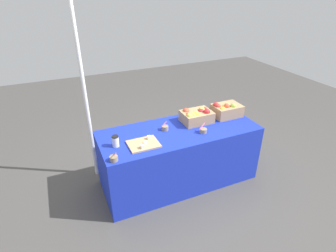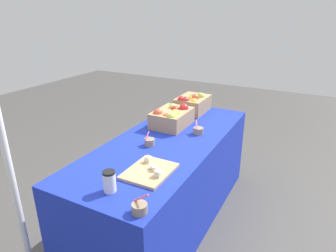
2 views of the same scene
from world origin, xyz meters
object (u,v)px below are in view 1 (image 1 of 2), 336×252
sample_bowl_near (114,158)px  tent_pole (85,95)px  apple_crate_middle (197,116)px  sample_bowl_far (165,128)px  coffee_cup (116,141)px  cutting_board_front (144,144)px  apple_crate_left (226,110)px  sample_bowl_mid (203,131)px

sample_bowl_near → tent_pole: bearing=96.2°
apple_crate_middle → sample_bowl_far: apple_crate_middle is taller
coffee_cup → sample_bowl_far: bearing=10.7°
coffee_cup → tent_pole: bearing=106.3°
coffee_cup → sample_bowl_near: bearing=-108.4°
sample_bowl_near → tent_pole: size_ratio=0.05×
cutting_board_front → sample_bowl_near: sample_bowl_near is taller
apple_crate_middle → sample_bowl_near: apple_crate_middle is taller
apple_crate_left → sample_bowl_near: 1.63m
tent_pole → cutting_board_front: bearing=-56.7°
sample_bowl_far → coffee_cup: bearing=-169.3°
apple_crate_left → cutting_board_front: bearing=-168.8°
apple_crate_left → sample_bowl_far: bearing=-178.0°
apple_crate_middle → sample_bowl_far: bearing=-175.5°
sample_bowl_far → coffee_cup: size_ratio=0.81×
sample_bowl_far → cutting_board_front: bearing=-148.5°
apple_crate_left → sample_bowl_far: 0.88m
sample_bowl_far → sample_bowl_mid: bearing=-32.1°
cutting_board_front → sample_bowl_mid: (0.72, -0.03, 0.02)m
sample_bowl_mid → tent_pole: bearing=148.4°
apple_crate_middle → coffee_cup: apple_crate_middle is taller
sample_bowl_mid → tent_pole: 1.43m
apple_crate_middle → sample_bowl_near: 1.21m
apple_crate_middle → coffee_cup: size_ratio=2.95×
cutting_board_front → tent_pole: bearing=123.3°
apple_crate_left → sample_bowl_near: bearing=-165.8°
apple_crate_left → apple_crate_middle: size_ratio=0.97×
apple_crate_middle → sample_bowl_mid: apple_crate_middle is taller
cutting_board_front → sample_bowl_mid: sample_bowl_mid is taller
apple_crate_left → sample_bowl_near: apple_crate_left is taller
apple_crate_left → coffee_cup: 1.50m
tent_pole → sample_bowl_near: bearing=-83.8°
cutting_board_front → sample_bowl_mid: 0.72m
cutting_board_front → coffee_cup: coffee_cup is taller
sample_bowl_near → apple_crate_middle: bearing=19.4°
apple_crate_left → cutting_board_front: 1.24m
sample_bowl_near → sample_bowl_far: (0.70, 0.37, 0.00)m
coffee_cup → tent_pole: 0.71m
sample_bowl_near → cutting_board_front: bearing=23.8°
sample_bowl_far → tent_pole: bearing=148.6°
apple_crate_left → tent_pole: bearing=164.7°
apple_crate_middle → coffee_cup: 1.07m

